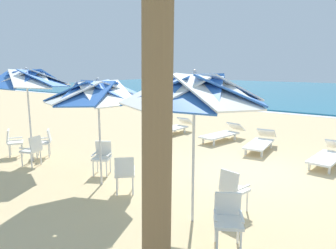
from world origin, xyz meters
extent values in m
plane|color=#D3B784|center=(0.00, 0.00, 0.00)|extent=(80.00, 80.00, 0.00)
cube|color=white|center=(0.00, 11.54, 0.01)|extent=(80.00, 0.70, 0.01)
cylinder|color=silver|center=(0.15, -3.23, 1.14)|extent=(0.05, 0.05, 2.28)
cube|color=blue|center=(0.72, -2.99, 2.43)|extent=(1.45, 1.34, 0.55)
cube|color=white|center=(0.39, -2.66, 2.43)|extent=(1.36, 1.42, 0.55)
cube|color=blue|center=(-0.08, -2.66, 2.43)|extent=(1.34, 1.45, 0.55)
cube|color=white|center=(-0.42, -2.99, 2.43)|extent=(1.42, 1.36, 0.55)
cube|color=blue|center=(-0.42, -3.46, 2.43)|extent=(1.45, 1.34, 0.55)
cube|color=white|center=(-0.08, -3.80, 2.43)|extent=(1.36, 1.42, 0.55)
cube|color=blue|center=(0.39, -3.80, 2.43)|extent=(1.34, 1.45, 0.55)
cube|color=white|center=(0.72, -3.46, 2.43)|extent=(1.42, 1.36, 0.55)
sphere|color=silver|center=(0.15, -3.23, 2.73)|extent=(0.08, 0.08, 0.08)
cube|color=white|center=(1.07, -3.68, 0.44)|extent=(0.60, 0.60, 0.05)
cube|color=white|center=(0.97, -3.51, 0.67)|extent=(0.41, 0.30, 0.40)
cube|color=white|center=(1.25, -3.58, 0.55)|extent=(0.24, 0.36, 0.03)
cube|color=white|center=(0.90, -3.78, 0.55)|extent=(0.24, 0.36, 0.03)
cylinder|color=white|center=(1.32, -3.74, 0.21)|extent=(0.04, 0.04, 0.41)
cylinder|color=white|center=(1.01, -3.92, 0.21)|extent=(0.04, 0.04, 0.41)
cylinder|color=white|center=(1.14, -3.44, 0.21)|extent=(0.04, 0.04, 0.41)
cylinder|color=white|center=(0.83, -3.62, 0.21)|extent=(0.04, 0.04, 0.41)
cube|color=white|center=(0.60, -2.39, 0.44)|extent=(0.52, 0.52, 0.05)
cube|color=white|center=(0.56, -2.59, 0.67)|extent=(0.43, 0.18, 0.40)
cube|color=white|center=(0.41, -2.35, 0.55)|extent=(0.12, 0.40, 0.03)
cube|color=white|center=(0.80, -2.44, 0.55)|extent=(0.12, 0.40, 0.03)
cylinder|color=white|center=(0.47, -2.18, 0.21)|extent=(0.04, 0.04, 0.41)
cylinder|color=white|center=(0.81, -2.26, 0.21)|extent=(0.04, 0.04, 0.41)
cylinder|color=white|center=(0.39, -2.53, 0.21)|extent=(0.04, 0.04, 0.41)
cylinder|color=white|center=(0.74, -2.60, 0.21)|extent=(0.04, 0.04, 0.41)
cylinder|color=silver|center=(-2.60, -2.94, 1.06)|extent=(0.05, 0.05, 2.11)
cube|color=blue|center=(-2.06, -2.72, 2.25)|extent=(1.35, 1.28, 0.51)
cube|color=white|center=(-2.37, -2.41, 2.25)|extent=(1.27, 1.38, 0.51)
cube|color=blue|center=(-2.82, -2.41, 2.25)|extent=(1.28, 1.35, 0.51)
cube|color=white|center=(-3.13, -2.72, 2.25)|extent=(1.38, 1.27, 0.51)
cube|color=blue|center=(-3.13, -3.17, 2.25)|extent=(1.35, 1.28, 0.51)
cube|color=white|center=(-2.82, -3.48, 2.25)|extent=(1.27, 1.38, 0.51)
cube|color=blue|center=(-2.37, -3.48, 2.25)|extent=(1.28, 1.35, 0.51)
cube|color=white|center=(-2.06, -3.17, 2.25)|extent=(1.38, 1.27, 0.51)
sphere|color=silver|center=(-2.60, -2.94, 2.53)|extent=(0.08, 0.08, 0.08)
cube|color=white|center=(-3.13, -2.44, 0.44)|extent=(0.60, 0.60, 0.05)
cube|color=white|center=(-3.23, -2.27, 0.67)|extent=(0.41, 0.29, 0.40)
cube|color=white|center=(-2.95, -2.34, 0.55)|extent=(0.24, 0.36, 0.03)
cube|color=white|center=(-3.30, -2.55, 0.55)|extent=(0.24, 0.36, 0.03)
cylinder|color=white|center=(-2.89, -2.51, 0.21)|extent=(0.04, 0.04, 0.41)
cylinder|color=white|center=(-3.19, -2.68, 0.21)|extent=(0.04, 0.04, 0.41)
cylinder|color=white|center=(-3.06, -2.20, 0.21)|extent=(0.04, 0.04, 0.41)
cylinder|color=white|center=(-3.37, -2.38, 0.21)|extent=(0.04, 0.04, 0.41)
cube|color=white|center=(-1.80, -2.96, 0.44)|extent=(0.62, 0.62, 0.05)
cube|color=white|center=(-1.67, -3.11, 0.67)|extent=(0.37, 0.35, 0.40)
cube|color=white|center=(-1.95, -3.09, 0.55)|extent=(0.29, 0.32, 0.03)
cube|color=white|center=(-1.65, -2.83, 0.55)|extent=(0.29, 0.32, 0.03)
cylinder|color=white|center=(-2.05, -2.95, 0.21)|extent=(0.04, 0.04, 0.41)
cylinder|color=white|center=(-1.79, -2.71, 0.21)|extent=(0.04, 0.04, 0.41)
cylinder|color=white|center=(-1.82, -3.21, 0.21)|extent=(0.04, 0.04, 0.41)
cylinder|color=white|center=(-1.55, -2.97, 0.21)|extent=(0.04, 0.04, 0.41)
cylinder|color=silver|center=(-5.73, -2.83, 1.17)|extent=(0.05, 0.05, 2.33)
cube|color=blue|center=(-5.19, -2.61, 2.47)|extent=(1.39, 1.28, 0.53)
cube|color=white|center=(-5.51, -2.29, 2.47)|extent=(1.29, 1.35, 0.53)
cube|color=blue|center=(-5.96, -2.29, 2.47)|extent=(1.28, 1.39, 0.53)
cube|color=white|center=(-6.27, -2.61, 2.47)|extent=(1.35, 1.29, 0.53)
cube|color=blue|center=(-6.27, -3.06, 2.47)|extent=(1.39, 1.28, 0.53)
cube|color=white|center=(-5.96, -3.37, 2.47)|extent=(1.29, 1.35, 0.53)
cube|color=blue|center=(-5.51, -3.37, 2.47)|extent=(1.28, 1.39, 0.53)
cube|color=white|center=(-5.19, -3.06, 2.47)|extent=(1.35, 1.29, 0.53)
sphere|color=silver|center=(-5.73, -2.83, 2.75)|extent=(0.08, 0.08, 0.08)
cube|color=white|center=(-5.90, -2.36, 0.44)|extent=(0.62, 0.62, 0.05)
cube|color=white|center=(-5.77, -2.21, 0.67)|extent=(0.39, 0.33, 0.40)
cube|color=white|center=(-5.74, -2.49, 0.55)|extent=(0.28, 0.34, 0.03)
cube|color=white|center=(-6.05, -2.24, 0.55)|extent=(0.28, 0.34, 0.03)
cylinder|color=white|center=(-5.87, -2.61, 0.21)|extent=(0.04, 0.04, 0.41)
cylinder|color=white|center=(-6.14, -2.39, 0.21)|extent=(0.04, 0.04, 0.41)
cylinder|color=white|center=(-5.65, -2.33, 0.21)|extent=(0.04, 0.04, 0.41)
cylinder|color=white|center=(-5.93, -2.11, 0.21)|extent=(0.04, 0.04, 0.41)
cube|color=white|center=(-6.65, -2.84, 0.44)|extent=(0.61, 0.61, 0.05)
cube|color=white|center=(-6.76, -3.01, 0.67)|extent=(0.41, 0.30, 0.40)
cube|color=white|center=(-6.82, -2.73, 0.55)|extent=(0.24, 0.36, 0.03)
cube|color=white|center=(-6.48, -2.95, 0.55)|extent=(0.24, 0.36, 0.03)
cylinder|color=white|center=(-6.71, -2.60, 0.21)|extent=(0.04, 0.04, 0.41)
cylinder|color=white|center=(-6.41, -2.78, 0.21)|extent=(0.04, 0.04, 0.41)
cylinder|color=white|center=(-6.89, -2.90, 0.21)|extent=(0.04, 0.04, 0.41)
cylinder|color=white|center=(-6.59, -3.08, 0.21)|extent=(0.04, 0.04, 0.41)
cube|color=white|center=(-5.34, -3.11, 0.44)|extent=(0.54, 0.54, 0.05)
cube|color=white|center=(-5.15, -3.06, 0.67)|extent=(0.20, 0.43, 0.40)
cube|color=white|center=(-5.29, -3.30, 0.55)|extent=(0.39, 0.14, 0.03)
cube|color=white|center=(-5.39, -2.91, 0.55)|extent=(0.39, 0.14, 0.03)
cylinder|color=white|center=(-5.46, -3.32, 0.21)|extent=(0.04, 0.04, 0.41)
cylinder|color=white|center=(-5.55, -2.98, 0.21)|extent=(0.04, 0.04, 0.41)
cylinder|color=white|center=(-5.12, -3.23, 0.21)|extent=(0.04, 0.04, 0.41)
cylinder|color=white|center=(-5.21, -2.89, 0.21)|extent=(0.04, 0.04, 0.41)
cube|color=white|center=(1.54, 1.77, 0.25)|extent=(0.80, 1.75, 0.06)
cube|color=white|center=(1.73, 1.11, 0.11)|extent=(0.06, 0.06, 0.22)
cube|color=white|center=(1.22, 1.16, 0.11)|extent=(0.06, 0.06, 0.22)
cube|color=white|center=(1.34, 2.43, 0.11)|extent=(0.06, 0.06, 0.22)
cube|color=white|center=(-0.60, 2.21, 0.25)|extent=(0.81, 1.76, 0.06)
cube|color=white|center=(-0.70, 3.26, 0.44)|extent=(0.65, 0.54, 0.36)
cube|color=white|center=(-0.27, 1.61, 0.11)|extent=(0.06, 0.06, 0.22)
cube|color=white|center=(-0.78, 1.55, 0.11)|extent=(0.06, 0.06, 0.22)
cube|color=white|center=(-0.41, 2.87, 0.11)|extent=(0.06, 0.06, 0.22)
cube|color=white|center=(-0.92, 2.82, 0.11)|extent=(0.06, 0.06, 0.22)
cube|color=white|center=(-2.31, 2.70, 0.25)|extent=(0.95, 1.79, 0.06)
cube|color=white|center=(-2.10, 3.73, 0.44)|extent=(0.69, 0.59, 0.36)
cube|color=white|center=(-2.18, 2.02, 0.11)|extent=(0.06, 0.06, 0.22)
cube|color=white|center=(-2.68, 2.12, 0.11)|extent=(0.06, 0.06, 0.22)
cube|color=white|center=(-1.93, 3.27, 0.11)|extent=(0.06, 0.06, 0.22)
cube|color=white|center=(-2.44, 3.37, 0.11)|extent=(0.06, 0.06, 0.22)
cube|color=white|center=(-4.49, 2.57, 0.25)|extent=(0.75, 1.74, 0.06)
cube|color=white|center=(-4.43, 3.62, 0.44)|extent=(0.64, 0.52, 0.36)
cube|color=white|center=(-4.28, 1.92, 0.11)|extent=(0.06, 0.06, 0.22)
cube|color=white|center=(-4.79, 1.95, 0.11)|extent=(0.06, 0.06, 0.22)
cube|color=white|center=(-4.20, 3.19, 0.11)|extent=(0.06, 0.06, 0.22)
cube|color=white|center=(-4.71, 3.22, 0.11)|extent=(0.06, 0.06, 0.22)
cylinder|color=brown|center=(0.95, -5.29, 2.37)|extent=(0.33, 0.43, 4.74)
camera|label=1|loc=(2.99, -7.91, 2.84)|focal=33.97mm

